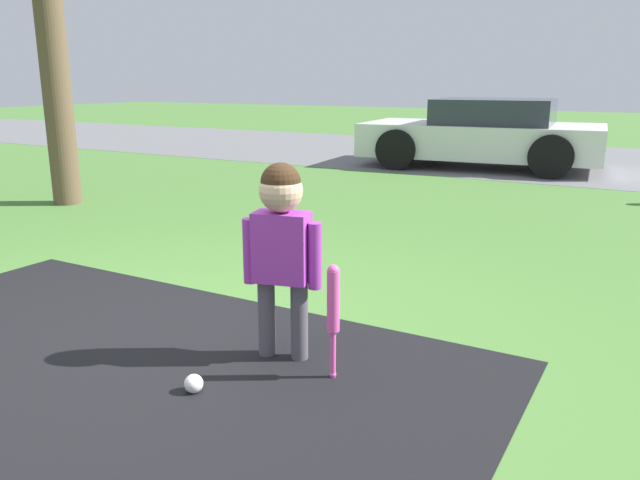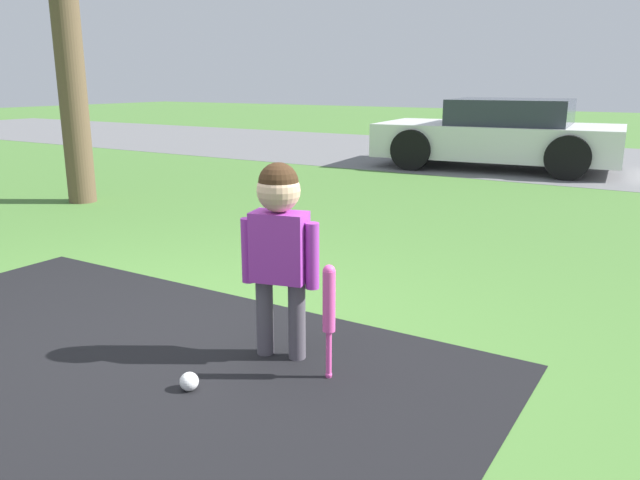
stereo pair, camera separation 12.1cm
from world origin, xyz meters
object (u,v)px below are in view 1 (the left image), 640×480
(child, at_px, (282,234))
(parked_car, at_px, (484,134))
(baseball_bat, at_px, (333,306))
(sports_ball, at_px, (194,384))

(child, relative_size, parked_car, 0.26)
(baseball_bat, height_order, sports_ball, baseball_bat)
(sports_ball, distance_m, parked_car, 8.70)
(parked_car, bearing_deg, child, 92.42)
(child, xyz_separation_m, sports_ball, (-0.15, -0.55, -0.64))
(baseball_bat, bearing_deg, sports_ball, -137.48)
(baseball_bat, bearing_deg, child, 166.27)
(child, relative_size, baseball_bat, 1.77)
(baseball_bat, xyz_separation_m, parked_car, (-1.51, 8.16, 0.18))
(sports_ball, bearing_deg, child, 74.29)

